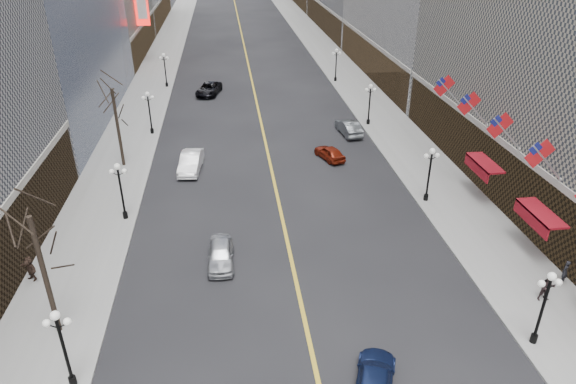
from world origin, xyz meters
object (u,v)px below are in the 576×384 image
object	(u,v)px
streetlamp_east_0	(545,301)
car_sb_mid	(330,153)
streetlamp_east_3	(336,61)
car_sb_far	(349,127)
streetlamp_west_0	(62,342)
streetlamp_west_2	(149,108)
streetlamp_east_2	(370,100)
car_nb_far	(209,89)
car_sb_near	(375,379)
ped_ne_corner	(565,272)
car_nb_near	(221,254)
car_nb_mid	(191,162)
streetlamp_east_1	(430,169)
streetlamp_west_1	(120,186)
streetlamp_west_3	(165,66)

from	to	relation	value
streetlamp_east_0	car_sb_mid	world-z (taller)	streetlamp_east_0
streetlamp_east_3	car_sb_far	bearing A→B (deg)	-97.78
streetlamp_west_0	streetlamp_west_2	world-z (taller)	same
streetlamp_east_2	car_nb_far	size ratio (longest dim) A/B	0.83
car_sb_near	ped_ne_corner	size ratio (longest dim) A/B	2.88
streetlamp_west_2	car_nb_far	world-z (taller)	streetlamp_west_2
car_nb_near	car_nb_far	bearing A→B (deg)	92.92
streetlamp_east_0	ped_ne_corner	bearing A→B (deg)	45.31
car_nb_mid	car_sb_mid	world-z (taller)	car_nb_mid
streetlamp_east_0	car_sb_far	distance (m)	31.70
streetlamp_west_0	streetlamp_east_2	bearing A→B (deg)	55.23
car_nb_far	car_sb_near	xyz separation A→B (m)	(8.57, -49.82, -0.11)
streetlamp_east_0	streetlamp_west_2	world-z (taller)	same
streetlamp_east_1	car_sb_near	size ratio (longest dim) A/B	1.00
car_nb_mid	streetlamp_east_1	bearing A→B (deg)	-17.43
streetlamp_east_3	car_sb_near	size ratio (longest dim) A/B	1.00
streetlamp_east_1	streetlamp_west_1	xyz separation A→B (m)	(-23.60, 0.00, 0.00)
ped_ne_corner	streetlamp_east_0	bearing A→B (deg)	8.55
streetlamp_east_1	streetlamp_east_3	xyz separation A→B (m)	(0.00, 36.00, 0.00)
streetlamp_east_1	streetlamp_east_2	world-z (taller)	same
streetlamp_east_3	ped_ne_corner	distance (m)	47.61
car_sb_far	streetlamp_east_3	bearing A→B (deg)	-104.56
car_nb_far	car_nb_near	bearing A→B (deg)	-73.83
streetlamp_west_2	car_sb_mid	world-z (taller)	streetlamp_west_2
car_sb_far	ped_ne_corner	xyz separation A→B (m)	(7.40, -26.85, 0.16)
streetlamp_west_0	car_sb_near	world-z (taller)	streetlamp_west_0
streetlamp_east_0	streetlamp_west_3	distance (m)	57.10
streetlamp_west_0	streetlamp_west_2	bearing A→B (deg)	90.00
streetlamp_west_1	streetlamp_east_3	bearing A→B (deg)	56.75
streetlamp_west_3	streetlamp_west_2	bearing A→B (deg)	-90.00
car_sb_far	streetlamp_west_2	bearing A→B (deg)	-13.62
car_nb_near	car_sb_near	distance (m)	13.45
streetlamp_east_3	car_nb_near	distance (m)	45.68
streetlamp_west_3	car_sb_far	bearing A→B (deg)	-44.58
car_nb_mid	car_sb_far	size ratio (longest dim) A/B	1.06
ped_ne_corner	streetlamp_west_3	bearing A→B (deg)	-95.98
car_nb_near	streetlamp_west_3	bearing A→B (deg)	100.47
streetlamp_west_3	car_nb_mid	bearing A→B (deg)	-80.67
streetlamp_west_2	car_sb_near	distance (m)	38.74
streetlamp_east_0	car_nb_near	distance (m)	19.10
streetlamp_west_2	streetlamp_west_3	size ratio (longest dim) A/B	1.00
streetlamp_west_0	car_sb_near	bearing A→B (deg)	-7.53
car_nb_mid	car_sb_far	bearing A→B (deg)	29.99
streetlamp_east_2	streetlamp_east_0	bearing A→B (deg)	-90.00
streetlamp_west_1	car_sb_far	size ratio (longest dim) A/B	0.97
streetlamp_west_0	streetlamp_west_1	world-z (taller)	same
streetlamp_west_2	streetlamp_west_3	xyz separation A→B (m)	(0.00, 18.00, 0.00)
car_sb_far	streetlamp_east_1	bearing A→B (deg)	93.46
streetlamp_east_2	car_nb_near	world-z (taller)	streetlamp_east_2
streetlamp_west_2	car_nb_far	distance (m)	15.24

